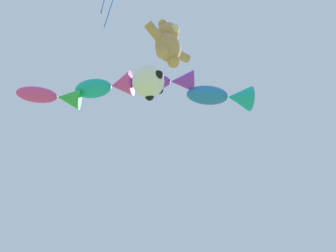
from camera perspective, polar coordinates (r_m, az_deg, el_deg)
name	(u,v)px	position (r m, az deg, el deg)	size (l,w,h in m)	color
teddy_bear_kite	(168,43)	(9.25, 0.06, 14.28)	(1.64, 0.72, 1.67)	tan
soccer_ball_kite	(149,82)	(7.81, -3.39, 7.67)	(0.84, 0.84, 0.77)	white
fish_kite_cobalt	(223,97)	(12.58, 9.63, 5.08)	(2.44, 2.23, 0.96)	blue
fish_kite_violet	(166,82)	(12.47, -0.34, 7.75)	(2.21, 2.30, 0.83)	purple
fish_kite_teal	(107,87)	(12.72, -10.52, 6.76)	(1.97, 2.33, 0.97)	#19ADB2
fish_kite_magenta	(53,97)	(13.03, -19.39, 4.87)	(2.29, 1.97, 0.80)	#E53F9E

